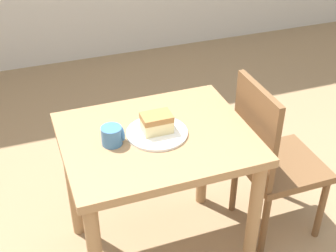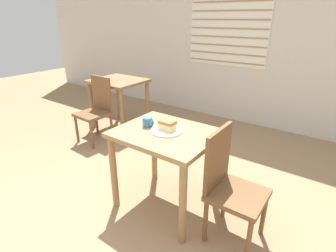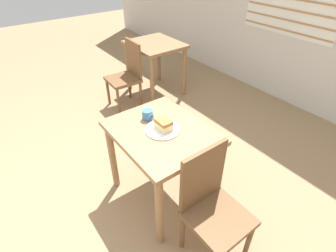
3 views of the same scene
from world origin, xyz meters
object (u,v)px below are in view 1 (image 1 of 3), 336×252
(dining_table_near, at_px, (157,160))
(plate, at_px, (157,133))
(chair_near_window, at_px, (271,157))
(cake_slice, at_px, (157,123))
(coffee_mug, at_px, (113,136))

(dining_table_near, distance_m, plate, 0.14)
(chair_near_window, bearing_deg, cake_slice, 87.53)
(plate, height_order, cake_slice, cake_slice)
(dining_table_near, bearing_deg, coffee_mug, 179.53)
(coffee_mug, bearing_deg, chair_near_window, -0.96)
(dining_table_near, bearing_deg, plate, 55.49)
(cake_slice, bearing_deg, dining_table_near, -113.49)
(chair_near_window, height_order, plate, chair_near_window)
(chair_near_window, distance_m, plate, 0.65)
(dining_table_near, xyz_separation_m, cake_slice, (0.01, 0.01, 0.19))
(plate, bearing_deg, chair_near_window, -1.70)
(dining_table_near, relative_size, chair_near_window, 0.93)
(plate, xyz_separation_m, cake_slice, (0.00, 0.01, 0.05))
(coffee_mug, bearing_deg, dining_table_near, -0.47)
(dining_table_near, bearing_deg, chair_near_window, -1.12)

